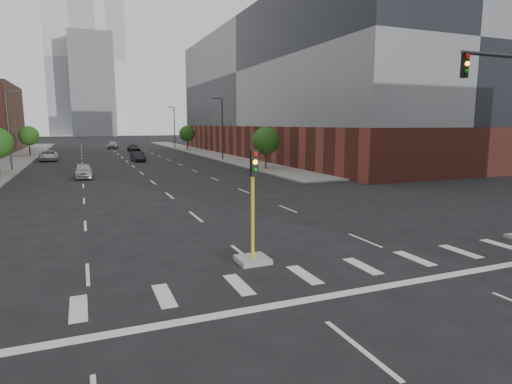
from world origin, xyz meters
TOP-DOWN VIEW (x-y plane):
  - sidewalk_left_far at (-15.00, 74.00)m, footprint 5.00×92.00m
  - sidewalk_right_far at (15.00, 74.00)m, footprint 5.00×92.00m
  - building_right_main at (29.50, 60.00)m, footprint 24.00×70.00m
  - tower_left at (-8.00, 220.00)m, footprint 22.00×22.00m
  - tower_right at (10.00, 260.00)m, footprint 20.00×20.00m
  - tower_mid at (0.00, 200.00)m, footprint 18.00×18.00m
  - median_traffic_signal at (0.00, 8.97)m, footprint 1.20×1.20m
  - streetlight_right_a at (13.41, 55.00)m, footprint 1.60×0.22m
  - streetlight_right_b at (13.41, 90.00)m, footprint 1.60×0.22m
  - streetlight_left at (-13.41, 50.00)m, footprint 1.60×0.22m
  - tree_left_far at (-14.00, 75.00)m, footprint 3.20×3.20m
  - tree_right_near at (14.00, 40.00)m, footprint 3.20×3.20m
  - tree_right_far at (14.00, 80.00)m, footprint 3.20×3.20m
  - car_near_left at (-5.89, 39.73)m, footprint 1.83×4.39m
  - car_mid_right at (1.50, 57.49)m, footprint 1.85×4.21m
  - car_far_left at (-10.50, 63.55)m, footprint 2.88×5.55m
  - car_deep_right at (3.40, 79.89)m, footprint 2.17×5.14m
  - car_distant at (0.38, 91.99)m, footprint 2.58×5.09m

SIDE VIEW (x-z plane):
  - sidewalk_left_far at x=-15.00m, z-range 0.00..0.15m
  - sidewalk_right_far at x=15.00m, z-range 0.00..0.15m
  - car_mid_right at x=1.50m, z-range 0.00..1.35m
  - car_deep_right at x=3.40m, z-range 0.00..1.48m
  - car_near_left at x=-5.89m, z-range 0.00..1.48m
  - car_far_left at x=-10.50m, z-range 0.00..1.50m
  - car_distant at x=0.38m, z-range 0.00..1.66m
  - median_traffic_signal at x=0.00m, z-range -1.23..3.17m
  - tree_left_far at x=-14.00m, z-range 0.97..5.82m
  - tree_right_near at x=14.00m, z-range 0.97..5.82m
  - tree_right_far at x=14.00m, z-range 0.97..5.82m
  - streetlight_right_a at x=13.41m, z-range 0.47..9.55m
  - streetlight_right_b at x=13.41m, z-range 0.47..9.55m
  - streetlight_left at x=-13.41m, z-range 0.47..9.55m
  - building_right_main at x=29.50m, z-range 0.00..22.00m
  - tower_mid at x=0.00m, z-range 0.00..44.00m
  - tower_left at x=-8.00m, z-range 0.00..70.00m
  - tower_right at x=10.00m, z-range 0.00..80.00m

